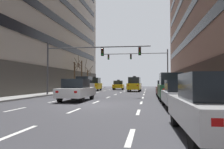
{
  "coord_description": "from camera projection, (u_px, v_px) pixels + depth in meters",
  "views": [
    {
      "loc": [
        3.8,
        -14.11,
        1.51
      ],
      "look_at": [
        -0.93,
        15.07,
        2.49
      ],
      "focal_mm": 35.48,
      "sensor_mm": 36.0,
      "label": 1
    }
  ],
  "objects": [
    {
      "name": "ground_plane",
      "position": [
        89.0,
        105.0,
        14.48
      ],
      "size": [
        120.0,
        120.0,
        0.0
      ],
      "primitive_type": "plane",
      "color": "#38383D"
    },
    {
      "name": "sidewalk_right",
      "position": [
        218.0,
        106.0,
        13.21
      ],
      "size": [
        2.52,
        80.0,
        0.14
      ],
      "primitive_type": "cube",
      "color": "gray",
      "rests_on": "ground"
    },
    {
      "name": "lane_stripe_l1_s3",
      "position": [
        16.0,
        109.0,
        12.05
      ],
      "size": [
        0.16,
        2.0,
        0.01
      ],
      "primitive_type": "cube",
      "color": "silver",
      "rests_on": "ground"
    },
    {
      "name": "lane_stripe_l1_s4",
      "position": [
        54.0,
        101.0,
        16.98
      ],
      "size": [
        0.16,
        2.0,
        0.01
      ],
      "primitive_type": "cube",
      "color": "silver",
      "rests_on": "ground"
    },
    {
      "name": "lane_stripe_l1_s5",
      "position": [
        75.0,
        97.0,
        21.91
      ],
      "size": [
        0.16,
        2.0,
        0.01
      ],
      "primitive_type": "cube",
      "color": "silver",
      "rests_on": "ground"
    },
    {
      "name": "lane_stripe_l1_s6",
      "position": [
        89.0,
        94.0,
        26.85
      ],
      "size": [
        0.16,
        2.0,
        0.01
      ],
      "primitive_type": "cube",
      "color": "silver",
      "rests_on": "ground"
    },
    {
      "name": "lane_stripe_l1_s7",
      "position": [
        98.0,
        92.0,
        31.78
      ],
      "size": [
        0.16,
        2.0,
        0.01
      ],
      "primitive_type": "cube",
      "color": "silver",
      "rests_on": "ground"
    },
    {
      "name": "lane_stripe_l1_s8",
      "position": [
        104.0,
        91.0,
        36.71
      ],
      "size": [
        0.16,
        2.0,
        0.01
      ],
      "primitive_type": "cube",
      "color": "silver",
      "rests_on": "ground"
    },
    {
      "name": "lane_stripe_l1_s9",
      "position": [
        110.0,
        90.0,
        41.65
      ],
      "size": [
        0.16,
        2.0,
        0.01
      ],
      "primitive_type": "cube",
      "color": "silver",
      "rests_on": "ground"
    },
    {
      "name": "lane_stripe_l1_s10",
      "position": [
        114.0,
        89.0,
        46.58
      ],
      "size": [
        0.16,
        2.0,
        0.01
      ],
      "primitive_type": "cube",
      "color": "silver",
      "rests_on": "ground"
    },
    {
      "name": "lane_stripe_l2_s2",
      "position": [
        19.0,
        132.0,
        6.58
      ],
      "size": [
        0.16,
        2.0,
        0.01
      ],
      "primitive_type": "cube",
      "color": "silver",
      "rests_on": "ground"
    },
    {
      "name": "lane_stripe_l2_s3",
      "position": [
        74.0,
        111.0,
        11.52
      ],
      "size": [
        0.16,
        2.0,
        0.01
      ],
      "primitive_type": "cube",
      "color": "silver",
      "rests_on": "ground"
    },
    {
      "name": "lane_stripe_l2_s4",
      "position": [
        96.0,
        102.0,
        16.45
      ],
      "size": [
        0.16,
        2.0,
        0.01
      ],
      "primitive_type": "cube",
      "color": "silver",
      "rests_on": "ground"
    },
    {
      "name": "lane_stripe_l2_s5",
      "position": [
        108.0,
        97.0,
        21.38
      ],
      "size": [
        0.16,
        2.0,
        0.01
      ],
      "primitive_type": "cube",
      "color": "silver",
      "rests_on": "ground"
    },
    {
      "name": "lane_stripe_l2_s6",
      "position": [
        116.0,
        94.0,
        26.31
      ],
      "size": [
        0.16,
        2.0,
        0.01
      ],
      "primitive_type": "cube",
      "color": "silver",
      "rests_on": "ground"
    },
    {
      "name": "lane_stripe_l2_s7",
      "position": [
        121.0,
        92.0,
        31.25
      ],
      "size": [
        0.16,
        2.0,
        0.01
      ],
      "primitive_type": "cube",
      "color": "silver",
      "rests_on": "ground"
    },
    {
      "name": "lane_stripe_l2_s8",
      "position": [
        124.0,
        91.0,
        36.18
      ],
      "size": [
        0.16,
        2.0,
        0.01
      ],
      "primitive_type": "cube",
      "color": "silver",
      "rests_on": "ground"
    },
    {
      "name": "lane_stripe_l2_s9",
      "position": [
        127.0,
        90.0,
        41.11
      ],
      "size": [
        0.16,
        2.0,
        0.01
      ],
      "primitive_type": "cube",
      "color": "silver",
      "rests_on": "ground"
    },
    {
      "name": "lane_stripe_l2_s10",
      "position": [
        129.0,
        89.0,
        46.05
      ],
      "size": [
        0.16,
        2.0,
        0.01
      ],
      "primitive_type": "cube",
      "color": "silver",
      "rests_on": "ground"
    },
    {
      "name": "lane_stripe_l3_s2",
      "position": [
        131.0,
        137.0,
        6.05
      ],
      "size": [
        0.16,
        2.0,
        0.01
      ],
      "primitive_type": "cube",
      "color": "silver",
      "rests_on": "ground"
    },
    {
      "name": "lane_stripe_l3_s3",
      "position": [
        138.0,
        112.0,
        10.98
      ],
      "size": [
        0.16,
        2.0,
        0.01
      ],
      "primitive_type": "cube",
      "color": "silver",
      "rests_on": "ground"
    },
    {
      "name": "lane_stripe_l3_s4",
      "position": [
        141.0,
        103.0,
        15.92
      ],
      "size": [
        0.16,
        2.0,
        0.01
      ],
      "primitive_type": "cube",
      "color": "silver",
      "rests_on": "ground"
    },
    {
      "name": "lane_stripe_l3_s5",
      "position": [
        143.0,
        98.0,
        20.85
      ],
      "size": [
        0.16,
        2.0,
        0.01
      ],
      "primitive_type": "cube",
      "color": "silver",
      "rests_on": "ground"
    },
    {
      "name": "lane_stripe_l3_s6",
      "position": [
        144.0,
        95.0,
        25.78
      ],
      "size": [
        0.16,
        2.0,
        0.01
      ],
      "primitive_type": "cube",
      "color": "silver",
      "rests_on": "ground"
    },
    {
      "name": "lane_stripe_l3_s7",
      "position": [
        144.0,
        93.0,
        30.71
      ],
      "size": [
        0.16,
        2.0,
        0.01
      ],
      "primitive_type": "cube",
      "color": "silver",
      "rests_on": "ground"
    },
    {
      "name": "lane_stripe_l3_s8",
      "position": [
        145.0,
        91.0,
        35.65
      ],
      "size": [
        0.16,
        2.0,
        0.01
      ],
      "primitive_type": "cube",
      "color": "silver",
      "rests_on": "ground"
    },
    {
      "name": "lane_stripe_l3_s9",
      "position": [
        145.0,
        90.0,
        40.58
      ],
      "size": [
        0.16,
        2.0,
        0.01
      ],
      "primitive_type": "cube",
      "color": "silver",
      "rests_on": "ground"
    },
    {
      "name": "lane_stripe_l3_s10",
      "position": [
        146.0,
        89.0,
        45.51
      ],
      "size": [
        0.16,
        2.0,
        0.01
      ],
      "primitive_type": "cube",
      "color": "silver",
      "rests_on": "ground"
    },
    {
      "name": "taxi_driving_0",
      "position": [
        95.0,
        84.0,
        37.32
      ],
      "size": [
        2.1,
        4.61,
        2.37
      ],
      "color": "black",
      "rests_on": "ground"
    },
    {
      "name": "car_driving_1",
      "position": [
        77.0,
        90.0,
        17.54
      ],
      "size": [
        1.97,
        4.65,
        1.74
      ],
      "color": "black",
      "rests_on": "ground"
    },
    {
      "name": "taxi_driving_2",
      "position": [
        118.0,
        85.0,
        42.13
      ],
      "size": [
        2.12,
        4.67,
        1.91
      ],
      "color": "black",
      "rests_on": "ground"
    },
    {
      "name": "taxi_driving_3",
      "position": [
        134.0,
        84.0,
        34.54
      ],
      "size": [
        2.11,
        4.66,
        2.4
      ],
      "color": "black",
      "rests_on": "ground"
    },
    {
      "name": "car_driving_4",
      "position": [
        84.0,
        85.0,
        30.45
      ],
      "size": [
        2.07,
        4.66,
        2.23
      ],
      "color": "black",
      "rests_on": "ground"
    },
    {
      "name": "car_parked_0",
      "position": [
        215.0,
        106.0,
        5.98
      ],
      "size": [
        2.08,
        4.71,
        1.75
      ],
      "color": "black",
      "rests_on": "ground"
    },
    {
      "name": "car_parked_1",
      "position": [
        180.0,
        94.0,
        12.6
      ],
      "size": [
        1.87,
        4.36,
        1.63
      ],
      "color": "black",
      "rests_on": "ground"
    },
    {
      "name": "car_parked_2",
      "position": [
        171.0,
        87.0,
        17.74
      ],
      "size": [
        1.91,
        4.56,
        2.21
      ],
      "color": "black",
      "rests_on": "ground"
    },
    {
      "name": "car_parked_3",
      "position": [
        165.0,
        88.0,
        23.41
      ],
      "size": [
        1.86,
        4.41,
        1.65
      ],
      "color": "black",
      "rests_on": "ground"
    },
    {
      "name": "traffic_signal_0",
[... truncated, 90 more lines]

